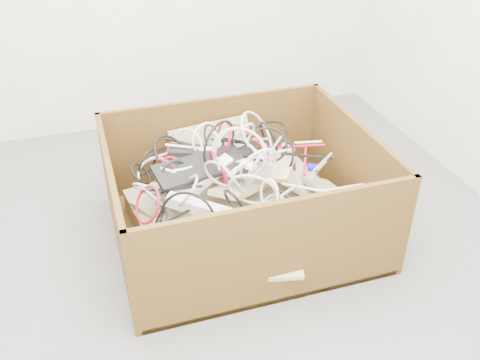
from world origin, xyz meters
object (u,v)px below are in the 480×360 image
object	(u,v)px
power_strip_left	(204,179)
power_strip_right	(203,208)
cardboard_box	(238,212)
vga_plug	(312,168)

from	to	relation	value
power_strip_left	power_strip_right	world-z (taller)	power_strip_left
cardboard_box	power_strip_right	distance (m)	0.37
power_strip_left	cardboard_box	bearing A→B (deg)	-12.20
cardboard_box	power_strip_left	xyz separation A→B (m)	(-0.17, -0.04, 0.24)
cardboard_box	power_strip_left	size ratio (longest dim) A/B	3.72
cardboard_box	power_strip_right	xyz separation A→B (m)	(-0.22, -0.21, 0.21)
vga_plug	power_strip_left	bearing A→B (deg)	-162.03
vga_plug	power_strip_right	bearing A→B (deg)	-144.77
power_strip_right	vga_plug	xyz separation A→B (m)	(0.56, 0.15, 0.01)
cardboard_box	power_strip_right	world-z (taller)	cardboard_box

